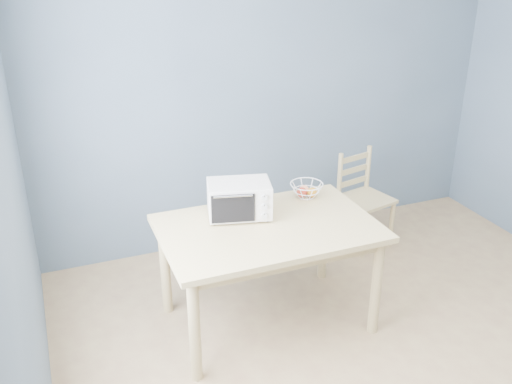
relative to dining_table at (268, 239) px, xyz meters
name	(u,v)px	position (x,y,z in m)	size (l,w,h in m)	color
room	(454,197)	(0.55, -1.02, 0.65)	(4.01, 4.51, 2.61)	tan
dining_table	(268,239)	(0.00, 0.00, 0.00)	(1.40, 0.90, 0.75)	tan
toaster_oven	(237,199)	(-0.14, 0.20, 0.23)	(0.47, 0.37, 0.24)	beige
fruit_basket	(306,190)	(0.42, 0.31, 0.16)	(0.26, 0.26, 0.11)	white
dining_chair	(363,200)	(1.19, 0.75, -0.24)	(0.46, 0.46, 0.82)	tan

